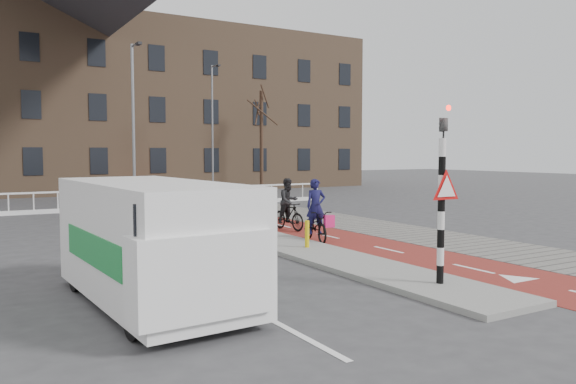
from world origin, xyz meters
TOP-DOWN VIEW (x-y plane):
  - ground at (0.00, 0.00)m, footprint 120.00×120.00m
  - bike_lane at (1.50, 10.00)m, footprint 2.50×60.00m
  - sidewalk at (4.30, 10.00)m, footprint 3.00×60.00m
  - curb_island at (-0.70, 4.00)m, footprint 1.80×16.00m
  - traffic_signal at (-0.60, -2.02)m, footprint 0.80×0.80m
  - bollard at (-0.60, 2.95)m, footprint 0.12×0.12m
  - cyclist_near at (0.55, 4.26)m, footprint 1.04×1.92m
  - cyclist_far at (1.11, 6.86)m, footprint 0.83×1.72m
  - van at (-5.86, -0.18)m, footprint 2.35×5.23m
  - railing at (-5.00, 17.00)m, footprint 28.00×0.10m
  - townhouse_row at (-3.00, 32.00)m, footprint 46.00×10.00m
  - tree_right at (9.41, 24.67)m, footprint 0.25×0.25m
  - streetlight_near at (-2.59, 13.07)m, footprint 0.12×0.12m
  - streetlight_right at (4.98, 22.83)m, footprint 0.12×0.12m

SIDE VIEW (x-z plane):
  - ground at x=0.00m, z-range 0.00..0.00m
  - bike_lane at x=1.50m, z-range 0.00..0.01m
  - sidewalk at x=4.30m, z-range 0.00..0.01m
  - curb_island at x=-0.70m, z-range 0.00..0.12m
  - railing at x=-5.00m, z-range -0.19..0.80m
  - bollard at x=-0.60m, z-range 0.12..0.86m
  - cyclist_near at x=0.55m, z-range -0.31..1.61m
  - cyclist_far at x=1.11m, z-range -0.15..1.67m
  - van at x=-5.86m, z-range 0.06..2.26m
  - traffic_signal at x=-0.60m, z-range 0.15..3.83m
  - tree_right at x=9.41m, z-range 0.00..6.99m
  - streetlight_near at x=-2.59m, z-range 0.00..7.10m
  - streetlight_right at x=4.98m, z-range 0.00..8.14m
  - townhouse_row at x=-3.00m, z-range -0.14..15.76m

